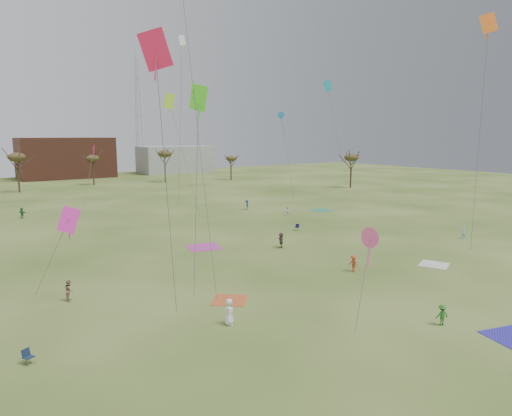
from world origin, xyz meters
TOP-DOWN VIEW (x-y plane):
  - ground at (0.00, 0.00)m, footprint 260.00×260.00m
  - flyer_near_left at (-10.50, 0.07)m, footprint 0.94×1.06m
  - flyer_near_center at (1.31, -8.25)m, footprint 1.06×0.82m
  - spectator_fore_b at (-18.39, 11.06)m, footprint 0.82×0.95m
  - spectator_fore_c at (5.43, 14.79)m, footprint 1.30×1.66m
  - flyer_mid_b at (5.46, 3.72)m, footprint 0.67×1.07m
  - flyer_mid_c at (26.98, 5.45)m, footprint 0.62×0.46m
  - spectator_mid_e at (19.45, 30.98)m, footprint 0.90×0.82m
  - flyer_far_a at (-16.20, 52.47)m, footprint 1.24×1.58m
  - flyer_far_c at (16.99, 39.23)m, footprint 1.09×1.25m
  - blanket_red at (-8.11, 3.95)m, footprint 3.61×3.61m
  - blanket_cream at (13.77, 0.65)m, footprint 3.43×3.43m
  - blanket_plum at (-1.75, 20.05)m, footprint 4.39×4.39m
  - blanket_olive at (26.98, 31.30)m, footprint 3.80×3.80m
  - camp_chair_left at (-22.62, 1.96)m, footprint 0.70×0.71m
  - camp_chair_right at (13.00, 20.99)m, footprint 0.73×0.72m
  - kites_aloft at (3.25, 23.86)m, footprint 62.93×56.86m
  - tree_line at (-2.85, 79.12)m, footprint 117.44×49.32m
  - building_brick at (5.00, 120.00)m, footprint 26.00×16.00m
  - building_grey at (40.00, 118.00)m, footprint 24.00×12.00m
  - radio_tower at (30.00, 125.00)m, footprint 1.51×1.72m

SIDE VIEW (x-z plane):
  - ground at x=0.00m, z-range 0.00..0.00m
  - blanket_red at x=-8.11m, z-range -0.01..0.02m
  - blanket_cream at x=13.77m, z-range -0.01..0.02m
  - blanket_plum at x=-1.75m, z-range -0.01..0.02m
  - blanket_olive at x=26.98m, z-range -0.01..0.02m
  - camp_chair_left at x=-22.62m, z-range -0.18..0.69m
  - camp_chair_right at x=13.00m, z-range -0.18..0.69m
  - flyer_near_center at x=1.31m, z-range 0.00..1.45m
  - spectator_mid_e at x=19.45m, z-range 0.00..1.50m
  - flyer_mid_c at x=26.98m, z-range 0.00..1.55m
  - flyer_mid_b at x=5.46m, z-range 0.00..1.60m
  - flyer_far_a at x=-16.20m, z-range 0.00..1.67m
  - spectator_fore_b at x=-18.39m, z-range 0.00..1.67m
  - flyer_far_c at x=16.99m, z-range 0.00..1.68m
  - spectator_fore_c at x=5.43m, z-range 0.00..1.76m
  - flyer_near_left at x=-10.50m, z-range 0.00..1.83m
  - building_grey at x=40.00m, z-range 0.00..9.00m
  - building_brick at x=5.00m, z-range 0.00..12.00m
  - tree_line at x=-2.85m, z-range 2.63..11.54m
  - radio_tower at x=30.00m, z-range -1.29..39.71m
  - kites_aloft at x=3.25m, z-range 7.57..35.43m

